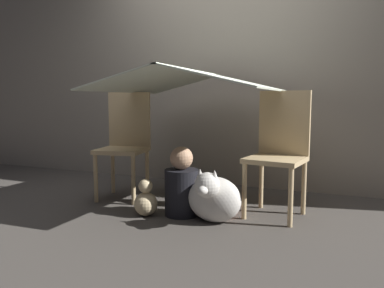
{
  "coord_description": "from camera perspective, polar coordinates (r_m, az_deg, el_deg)",
  "views": [
    {
      "loc": [
        1.2,
        -2.6,
        0.88
      ],
      "look_at": [
        0.0,
        0.21,
        0.53
      ],
      "focal_mm": 35.0,
      "sensor_mm": 36.0,
      "label": 1
    }
  ],
  "objects": [
    {
      "name": "sheet_canopy",
      "position": [
        3.06,
        0.0,
        9.66
      ],
      "size": [
        1.37,
        1.28,
        0.18
      ],
      "color": "silver"
    },
    {
      "name": "dog",
      "position": [
        2.73,
        3.26,
        -8.06
      ],
      "size": [
        0.4,
        0.4,
        0.42
      ],
      "color": "silver",
      "rests_on": "ground_plane"
    },
    {
      "name": "wall_back",
      "position": [
        3.95,
        5.49,
        11.91
      ],
      "size": [
        7.0,
        0.05,
        2.5
      ],
      "color": "gray",
      "rests_on": "ground_plane"
    },
    {
      "name": "plush_toy",
      "position": [
        2.93,
        -7.06,
        -8.58
      ],
      "size": [
        0.18,
        0.18,
        0.29
      ],
      "color": "beige",
      "rests_on": "ground_plane"
    },
    {
      "name": "floor_cushion",
      "position": [
        3.02,
        3.05,
        -9.4
      ],
      "size": [
        0.33,
        0.26,
        0.1
      ],
      "color": "#CC664C",
      "rests_on": "ground_plane"
    },
    {
      "name": "ground_plane",
      "position": [
        2.99,
        -1.59,
        -10.52
      ],
      "size": [
        8.8,
        8.8,
        0.0
      ],
      "primitive_type": "plane",
      "color": "#47423D"
    },
    {
      "name": "chair_right",
      "position": [
        2.95,
        13.14,
        -0.6
      ],
      "size": [
        0.46,
        0.46,
        0.96
      ],
      "rotation": [
        0.0,
        0.0,
        -0.14
      ],
      "color": "#D1B27F",
      "rests_on": "ground_plane"
    },
    {
      "name": "chair_left",
      "position": [
        3.47,
        -10.13,
        0.52
      ],
      "size": [
        0.47,
        0.47,
        0.96
      ],
      "rotation": [
        0.0,
        0.0,
        0.18
      ],
      "color": "#D1B27F",
      "rests_on": "ground_plane"
    },
    {
      "name": "person_front",
      "position": [
        2.9,
        -1.6,
        -6.42
      ],
      "size": [
        0.26,
        0.26,
        0.53
      ],
      "color": "black",
      "rests_on": "ground_plane"
    }
  ]
}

